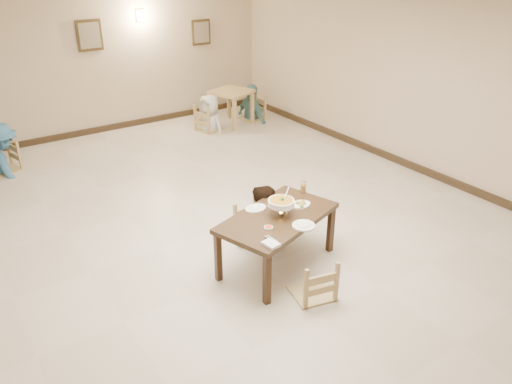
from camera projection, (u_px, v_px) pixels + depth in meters
floor at (216, 230)px, 7.00m from camera, size 10.00×10.00×0.00m
ceiling at (207, 2)px, 5.67m from camera, size 10.00×10.00×0.00m
wall_back at (88, 61)px, 10.03m from camera, size 10.00×0.00×10.00m
wall_right at (419, 84)px, 8.37m from camera, size 0.00×10.00×10.00m
baseboard_back at (98, 130)px, 10.64m from camera, size 8.00×0.06×0.12m
baseboard_right at (406, 163)px, 8.99m from camera, size 0.06×10.00×0.12m
picture_b at (90, 35)px, 9.83m from camera, size 0.50×0.04×0.60m
picture_c at (201, 32)px, 11.17m from camera, size 0.45×0.04×0.55m
wall_sconce at (140, 16)px, 10.26m from camera, size 0.16×0.05×0.22m
main_table at (277, 221)px, 5.97m from camera, size 1.66×1.24×0.69m
chair_far at (255, 207)px, 6.60m from camera, size 0.44×0.44×0.94m
chair_near at (314, 259)px, 5.49m from camera, size 0.45×0.45×0.96m
main_diner at (261, 187)px, 6.42m from camera, size 0.80×0.64×1.57m
curry_warmer at (281, 203)px, 5.87m from camera, size 0.35×0.31×0.28m
rice_plate_far at (256, 208)px, 6.07m from camera, size 0.27×0.27×0.06m
rice_plate_near at (304, 225)px, 5.70m from camera, size 0.26×0.26×0.06m
fried_plate at (301, 204)px, 6.15m from camera, size 0.26×0.26×0.06m
chili_dish at (268, 227)px, 5.66m from camera, size 0.10×0.10×0.02m
napkin_cutlery at (271, 244)px, 5.34m from camera, size 0.18×0.28×0.03m
drink_glass at (303, 188)px, 6.47m from camera, size 0.07×0.07×0.14m
bg_table_right at (231, 97)px, 10.87m from camera, size 0.99×0.99×0.77m
bg_chair_rl at (209, 106)px, 10.60m from camera, size 0.50×0.50×1.06m
bg_chair_rr at (252, 96)px, 11.27m from camera, size 0.50×0.50×1.07m
bg_diner_c at (209, 95)px, 10.49m from camera, size 0.68×0.86×1.54m
bg_diner_d at (252, 84)px, 11.15m from camera, size 0.46×0.97×1.62m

